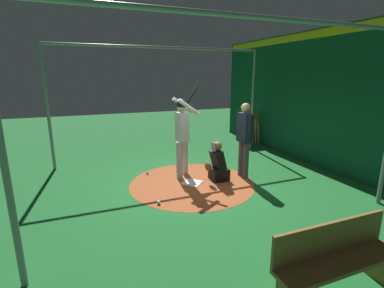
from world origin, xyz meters
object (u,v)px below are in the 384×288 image
at_px(batter, 182,129).
at_px(baseball_1, 147,172).
at_px(umpire, 245,136).
at_px(bat_rack, 255,131).
at_px(catcher, 218,165).
at_px(baseball_0, 159,202).
at_px(home_plate, 192,183).
at_px(bench, 336,259).

distance_m(batter, baseball_1, 1.47).
relative_size(umpire, bat_rack, 1.55).
xyz_separation_m(catcher, bat_rack, (-2.90, -2.79, 0.12)).
distance_m(baseball_0, baseball_1, 1.79).
distance_m(home_plate, bat_rack, 4.52).
xyz_separation_m(umpire, bench, (1.05, 3.70, -0.59)).
bearing_deg(bat_rack, baseball_1, 21.94).
bearing_deg(catcher, baseball_0, 24.79).
height_order(umpire, baseball_0, umpire).
bearing_deg(home_plate, catcher, 177.94).
relative_size(catcher, bench, 0.59).
height_order(bat_rack, baseball_0, bat_rack).
xyz_separation_m(umpire, bat_rack, (-2.20, -2.80, -0.55)).
distance_m(batter, catcher, 1.21).
bearing_deg(baseball_1, catcher, 145.55).
bearing_deg(home_plate, umpire, 178.64).
relative_size(batter, bench, 1.37).
bearing_deg(umpire, bat_rack, -128.14).
distance_m(bat_rack, baseball_1, 4.75).
xyz_separation_m(home_plate, catcher, (-0.65, 0.02, 0.36)).
xyz_separation_m(umpire, baseball_1, (2.19, -1.03, -0.99)).
bearing_deg(catcher, baseball_1, -34.45).
xyz_separation_m(catcher, baseball_1, (1.49, -1.02, -0.33)).
relative_size(bat_rack, baseball_1, 15.95).
bearing_deg(baseball_0, home_plate, -142.01).
xyz_separation_m(home_plate, bat_rack, (-3.55, -2.76, 0.48)).
height_order(batter, catcher, batter).
distance_m(catcher, umpire, 0.97).
bearing_deg(baseball_1, bench, 103.57).
relative_size(home_plate, bat_rack, 0.36).
distance_m(home_plate, baseball_1, 1.30).
height_order(catcher, bat_rack, bat_rack).
distance_m(batter, bench, 4.38).
bearing_deg(batter, umpire, 156.57).
relative_size(batter, catcher, 2.34).
bearing_deg(bench, catcher, -95.30).
xyz_separation_m(home_plate, baseball_1, (0.84, -1.00, 0.03)).
height_order(batter, bench, batter).
relative_size(bench, baseball_0, 22.06).
height_order(home_plate, bat_rack, bat_rack).
distance_m(home_plate, umpire, 1.70).
distance_m(umpire, baseball_0, 2.67).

